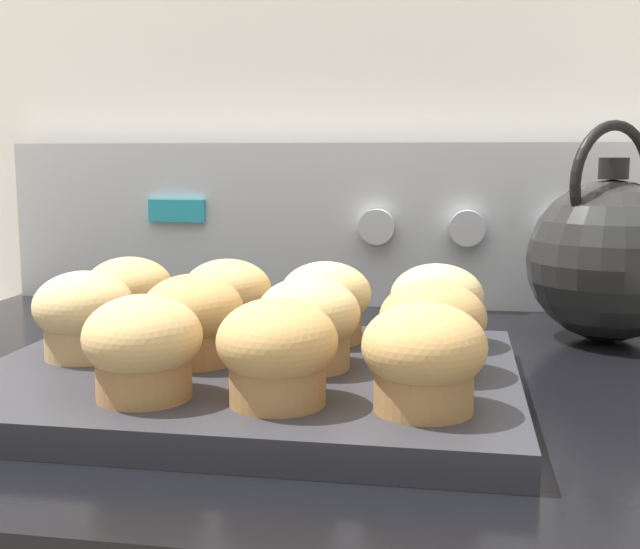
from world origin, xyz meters
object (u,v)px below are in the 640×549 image
object	(u,v)px
muffin_r0_c2	(277,351)
muffin_r1_c1	(193,319)
muffin_r1_c0	(84,314)
muffin_r2_c0	(129,295)
muffin_r1_c2	(308,323)
muffin_pan	(250,380)
muffin_r0_c3	(424,357)
muffin_r1_c3	(432,327)
muffin_r2_c2	(326,301)
muffin_r2_c3	(437,304)
tea_kettle	(610,257)
muffin_r2_c1	(227,298)
muffin_r0_c1	(143,347)

from	to	relation	value
muffin_r0_c2	muffin_r1_c1	size ratio (longest dim) A/B	1.00
muffin_r1_c0	muffin_r2_c0	size ratio (longest dim) A/B	1.00
muffin_r1_c2	muffin_pan	bearing A→B (deg)	-179.81
muffin_r0_c2	muffin_r2_c0	size ratio (longest dim) A/B	1.00
muffin_r1_c2	muffin_r1_c1	bearing A→B (deg)	179.97
muffin_r0_c3	muffin_r1_c3	world-z (taller)	same
muffin_r1_c2	muffin_r2_c2	xyz separation A→B (m)	(-0.00, 0.09, 0.00)
muffin_r1_c1	muffin_r2_c3	size ratio (longest dim) A/B	1.00
muffin_pan	muffin_r1_c0	world-z (taller)	muffin_r1_c0
muffin_r1_c2	muffin_r1_c3	bearing A→B (deg)	-0.59
muffin_r2_c3	muffin_r1_c2	bearing A→B (deg)	-135.15
muffin_r0_c3	muffin_r2_c0	bearing A→B (deg)	146.24
muffin_r2_c3	tea_kettle	world-z (taller)	tea_kettle
muffin_pan	muffin_r1_c2	world-z (taller)	muffin_r1_c2
muffin_r0_c3	muffin_r2_c0	size ratio (longest dim) A/B	1.00
muffin_r2_c1	tea_kettle	xyz separation A→B (m)	(0.33, 0.14, 0.02)
muffin_r1_c3	muffin_r2_c0	xyz separation A→B (m)	(-0.26, 0.09, 0.00)
muffin_r1_c0	muffin_r1_c2	world-z (taller)	same
muffin_r0_c3	muffin_r1_c1	distance (m)	0.19
muffin_r1_c0	tea_kettle	size ratio (longest dim) A/B	0.36
muffin_r2_c3	muffin_r2_c2	bearing A→B (deg)	-178.79
muffin_r0_c1	muffin_r1_c1	distance (m)	0.09
muffin_r1_c0	muffin_r2_c3	bearing A→B (deg)	18.31
muffin_pan	muffin_r1_c0	bearing A→B (deg)	179.14
muffin_pan	muffin_r0_c3	size ratio (longest dim) A/B	5.13
muffin_r0_c1	muffin_r2_c3	world-z (taller)	same
muffin_r1_c2	muffin_r1_c3	distance (m)	0.09
muffin_pan	tea_kettle	xyz separation A→B (m)	(0.29, 0.23, 0.07)
muffin_r0_c3	muffin_r1_c2	distance (m)	0.12
muffin_r0_c1	muffin_r2_c0	bearing A→B (deg)	115.48
muffin_r2_c1	tea_kettle	bearing A→B (deg)	23.04
muffin_r2_c1	muffin_r2_c2	distance (m)	0.08
tea_kettle	muffin_r1_c1	bearing A→B (deg)	-145.32
muffin_r1_c1	muffin_r1_c3	bearing A→B (deg)	-0.32
muffin_r1_c3	muffin_r1_c1	bearing A→B (deg)	179.68
muffin_r0_c3	tea_kettle	xyz separation A→B (m)	(0.16, 0.32, 0.02)
muffin_r2_c3	muffin_r0_c1	bearing A→B (deg)	-135.06
muffin_r1_c1	muffin_r1_c2	size ratio (longest dim) A/B	1.00
muffin_r0_c1	muffin_r0_c3	size ratio (longest dim) A/B	1.00
muffin_r0_c2	tea_kettle	bearing A→B (deg)	51.78
muffin_r0_c2	muffin_r2_c3	bearing A→B (deg)	62.21
muffin_r0_c2	muffin_r0_c1	bearing A→B (deg)	-178.25
muffin_r0_c2	muffin_r1_c0	distance (m)	0.19
muffin_r2_c0	muffin_r2_c3	xyz separation A→B (m)	(0.26, 0.00, 0.00)
muffin_r0_c1	muffin_r2_c1	distance (m)	0.18
muffin_r1_c0	muffin_r1_c1	world-z (taller)	same
muffin_r0_c3	muffin_r1_c0	size ratio (longest dim) A/B	1.00
muffin_r0_c1	tea_kettle	size ratio (longest dim) A/B	0.36
muffin_r0_c2	muffin_r2_c0	world-z (taller)	same
muffin_r1_c0	muffin_r2_c2	world-z (taller)	same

